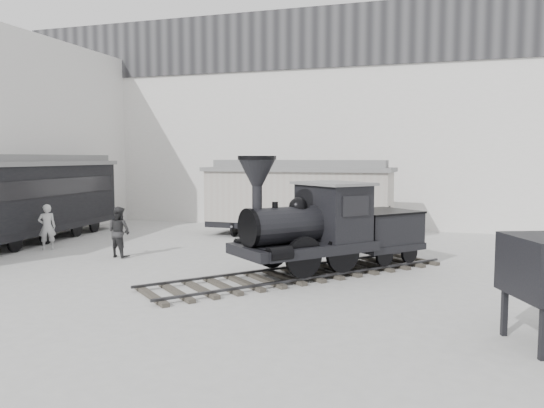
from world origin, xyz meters
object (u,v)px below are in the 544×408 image
(boxcar, at_px, (298,197))
(visitor_a, at_px, (47,227))
(visitor_b, at_px, (119,232))
(passenger_coach, at_px, (15,199))
(locomotive, at_px, (324,232))

(boxcar, bearing_deg, visitor_a, -142.61)
(visitor_a, distance_m, visitor_b, 3.57)
(passenger_coach, relative_size, visitor_b, 7.09)
(passenger_coach, bearing_deg, visitor_a, -18.19)
(boxcar, distance_m, visitor_b, 8.24)
(visitor_a, bearing_deg, passenger_coach, -57.94)
(locomotive, height_order, visitor_a, locomotive)
(locomotive, bearing_deg, visitor_b, -142.49)
(visitor_b, bearing_deg, boxcar, -114.50)
(passenger_coach, bearing_deg, boxcar, 23.66)
(passenger_coach, distance_m, visitor_b, 5.57)
(boxcar, xyz_separation_m, visitor_b, (-4.91, -6.56, -0.90))
(locomotive, relative_size, boxcar, 1.04)
(passenger_coach, height_order, visitor_b, passenger_coach)
(boxcar, relative_size, visitor_b, 4.68)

